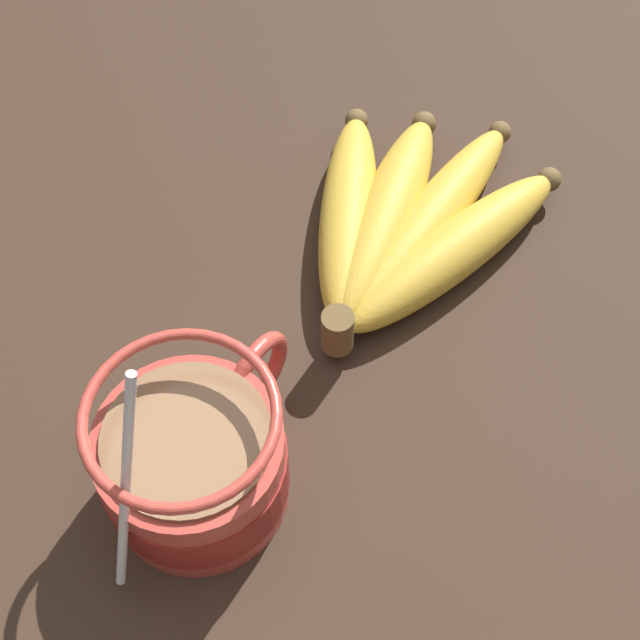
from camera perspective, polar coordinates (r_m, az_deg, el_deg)
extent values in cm
cube|color=#332319|center=(55.69, -6.79, -7.00)|extent=(125.89, 125.89, 3.54)
cylinder|color=#B23D33|center=(49.08, -8.04, -9.28)|extent=(9.99, 9.99, 6.89)
cylinder|color=maroon|center=(49.20, -8.02, -9.34)|extent=(10.19, 10.19, 3.31)
torus|color=#B23D33|center=(49.77, -4.08, -3.53)|extent=(5.44, 0.90, 5.44)
cylinder|color=#846042|center=(45.88, -8.56, -7.51)|extent=(8.79, 8.79, 0.40)
torus|color=#B23D33|center=(43.68, -8.97, -6.11)|extent=(9.99, 9.99, 0.60)
cylinder|color=silver|center=(43.20, -12.35, -10.58)|extent=(5.41, 0.50, 14.92)
ellipsoid|color=silver|center=(50.45, -9.00, -11.66)|extent=(3.00, 2.00, 0.80)
cylinder|color=brown|center=(53.41, 1.12, -0.69)|extent=(2.00, 2.00, 3.00)
ellipsoid|color=gold|center=(58.70, 8.63, 4.43)|extent=(18.88, 8.57, 3.74)
sphere|color=brown|center=(63.91, 14.45, 8.70)|extent=(1.68, 1.68, 1.68)
ellipsoid|color=gold|center=(60.01, 6.98, 6.19)|extent=(20.14, 3.88, 3.56)
sphere|color=brown|center=(66.39, 11.43, 11.69)|extent=(1.60, 1.60, 1.60)
ellipsoid|color=gold|center=(59.86, 4.27, 6.62)|extent=(18.64, 8.10, 3.89)
sphere|color=brown|center=(65.92, 6.67, 12.37)|extent=(1.75, 1.75, 1.75)
ellipsoid|color=gold|center=(59.93, 1.82, 6.75)|extent=(17.26, 11.64, 3.74)
sphere|color=brown|center=(65.88, 2.35, 12.63)|extent=(1.68, 1.68, 1.68)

